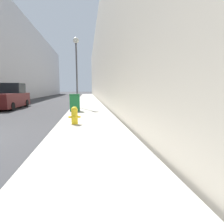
# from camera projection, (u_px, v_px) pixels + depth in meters

# --- Properties ---
(sidewalk_right) EXTENTS (2.87, 60.00, 0.12)m
(sidewalk_right) POSITION_uv_depth(u_px,v_px,m) (88.00, 101.00, 23.26)
(sidewalk_right) COLOR #ADA89E
(sidewalk_right) RESTS_ON ground
(building_right_stone) EXTENTS (12.00, 60.00, 12.01)m
(building_right_stone) POSITION_uv_depth(u_px,v_px,m) (129.00, 64.00, 31.38)
(building_right_stone) COLOR beige
(building_right_stone) RESTS_ON ground
(fire_hydrant) EXTENTS (0.51, 0.40, 0.77)m
(fire_hydrant) POSITION_uv_depth(u_px,v_px,m) (74.00, 115.00, 7.56)
(fire_hydrant) COLOR yellow
(fire_hydrant) RESTS_ON sidewalk_right
(trash_bin) EXTENTS (0.67, 0.60, 1.18)m
(trash_bin) POSITION_uv_depth(u_px,v_px,m) (75.00, 103.00, 11.88)
(trash_bin) COLOR #1E7538
(trash_bin) RESTS_ON sidewalk_right
(lamppost) EXTENTS (0.45, 0.45, 5.58)m
(lamppost) POSITION_uv_depth(u_px,v_px,m) (76.00, 62.00, 14.07)
(lamppost) COLOR #4C4C51
(lamppost) RESTS_ON sidewalk_right
(pickup_truck) EXTENTS (2.09, 5.08, 2.15)m
(pickup_truck) POSITION_uv_depth(u_px,v_px,m) (9.00, 98.00, 14.77)
(pickup_truck) COLOR #561919
(pickup_truck) RESTS_ON ground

